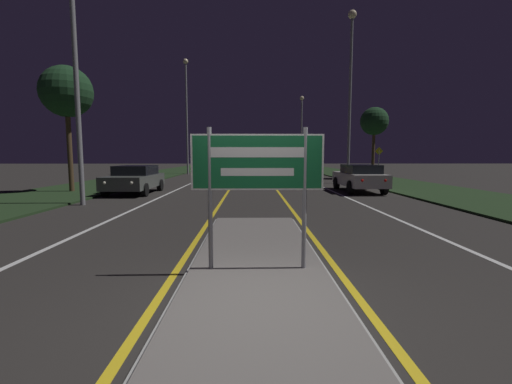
{
  "coord_description": "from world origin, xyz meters",
  "views": [
    {
      "loc": [
        -0.09,
        -4.01,
        1.85
      ],
      "look_at": [
        0.0,
        2.71,
        1.14
      ],
      "focal_mm": 24.0,
      "sensor_mm": 36.0,
      "label": 1
    }
  ],
  "objects": [
    {
      "name": "ground_plane",
      "position": [
        0.0,
        0.0,
        0.0
      ],
      "size": [
        160.0,
        160.0,
        0.0
      ],
      "primitive_type": "plane",
      "color": "#282623"
    },
    {
      "name": "median_island",
      "position": [
        0.0,
        1.21,
        0.04
      ],
      "size": [
        2.24,
        8.9,
        0.1
      ],
      "color": "#999993",
      "rests_on": "ground_plane"
    },
    {
      "name": "verge_left",
      "position": [
        -9.5,
        20.0,
        0.04
      ],
      "size": [
        5.0,
        100.0,
        0.08
      ],
      "color": "#1E3319",
      "rests_on": "ground_plane"
    },
    {
      "name": "verge_right",
      "position": [
        9.5,
        20.0,
        0.04
      ],
      "size": [
        5.0,
        100.0,
        0.08
      ],
      "color": "#1E3319",
      "rests_on": "ground_plane"
    },
    {
      "name": "centre_line_yellow_left",
      "position": [
        -1.31,
        25.0,
        0.0
      ],
      "size": [
        0.12,
        70.0,
        0.01
      ],
      "color": "gold",
      "rests_on": "ground_plane"
    },
    {
      "name": "centre_line_yellow_right",
      "position": [
        1.31,
        25.0,
        0.0
      ],
      "size": [
        0.12,
        70.0,
        0.01
      ],
      "color": "gold",
      "rests_on": "ground_plane"
    },
    {
      "name": "lane_line_white_left",
      "position": [
        -4.2,
        25.0,
        0.0
      ],
      "size": [
        0.12,
        70.0,
        0.01
      ],
      "color": "silver",
      "rests_on": "ground_plane"
    },
    {
      "name": "lane_line_white_right",
      "position": [
        4.2,
        25.0,
        0.0
      ],
      "size": [
        0.12,
        70.0,
        0.01
      ],
      "color": "silver",
      "rests_on": "ground_plane"
    },
    {
      "name": "edge_line_white_left",
      "position": [
        -7.2,
        25.0,
        0.0
      ],
      "size": [
        0.1,
        70.0,
        0.01
      ],
      "color": "silver",
      "rests_on": "ground_plane"
    },
    {
      "name": "edge_line_white_right",
      "position": [
        7.2,
        25.0,
        0.0
      ],
      "size": [
        0.1,
        70.0,
        0.01
      ],
      "color": "silver",
      "rests_on": "ground_plane"
    },
    {
      "name": "highway_sign",
      "position": [
        0.0,
        1.21,
        1.65
      ],
      "size": [
        2.02,
        0.07,
        2.18
      ],
      "color": "gray",
      "rests_on": "median_island"
    },
    {
      "name": "streetlight_left_near",
      "position": [
        -6.49,
        8.93,
        5.71
      ],
      "size": [
        0.52,
        0.52,
        8.87
      ],
      "color": "gray",
      "rests_on": "ground_plane"
    },
    {
      "name": "streetlight_left_far",
      "position": [
        -6.56,
        30.98,
        7.07
      ],
      "size": [
        0.52,
        0.52,
        11.41
      ],
      "color": "gray",
      "rests_on": "ground_plane"
    },
    {
      "name": "streetlight_right_near",
      "position": [
        6.52,
        19.26,
        7.3
      ],
      "size": [
        0.56,
        0.56,
        11.32
      ],
      "color": "gray",
      "rests_on": "ground_plane"
    },
    {
      "name": "streetlight_right_far",
      "position": [
        6.19,
        39.1,
        5.9
      ],
      "size": [
        0.52,
        0.52,
        9.22
      ],
      "color": "gray",
      "rests_on": "ground_plane"
    },
    {
      "name": "car_receding_0",
      "position": [
        5.52,
        13.66,
        0.76
      ],
      "size": [
        1.86,
        4.46,
        1.41
      ],
      "color": "silver",
      "rests_on": "ground_plane"
    },
    {
      "name": "car_receding_1",
      "position": [
        2.71,
        26.34,
        0.79
      ],
      "size": [
        2.01,
        4.12,
        1.52
      ],
      "color": "silver",
      "rests_on": "ground_plane"
    },
    {
      "name": "car_receding_2",
      "position": [
        2.71,
        34.3,
        0.79
      ],
      "size": [
        1.89,
        4.13,
        1.47
      ],
      "color": "silver",
      "rests_on": "ground_plane"
    },
    {
      "name": "car_approaching_0",
      "position": [
        -5.88,
        13.04,
        0.73
      ],
      "size": [
        2.02,
        4.31,
        1.38
      ],
      "color": "#4C514C",
      "rests_on": "ground_plane"
    },
    {
      "name": "car_approaching_1",
      "position": [
        -2.46,
        25.43,
        0.76
      ],
      "size": [
        1.91,
        4.67,
        1.4
      ],
      "color": "#B7B7BC",
      "rests_on": "ground_plane"
    },
    {
      "name": "warning_sign",
      "position": [
        9.37,
        21.33,
        1.54
      ],
      "size": [
        0.6,
        0.06,
        2.43
      ],
      "color": "gray",
      "rests_on": "verge_right"
    },
    {
      "name": "roadside_palm_left",
      "position": [
        -9.2,
        13.38,
        4.97
      ],
      "size": [
        2.49,
        2.49,
        6.18
      ],
      "color": "#4C3823",
      "rests_on": "verge_left"
    },
    {
      "name": "roadside_palm_right",
      "position": [
        9.82,
        23.78,
        4.59
      ],
      "size": [
        2.23,
        2.23,
        5.68
      ],
      "color": "#4C3823",
      "rests_on": "verge_right"
    }
  ]
}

